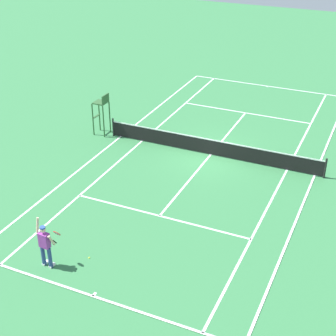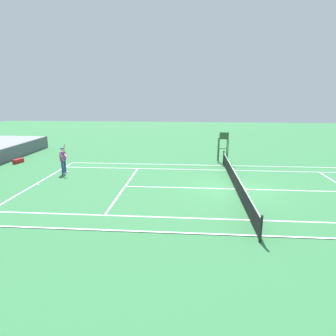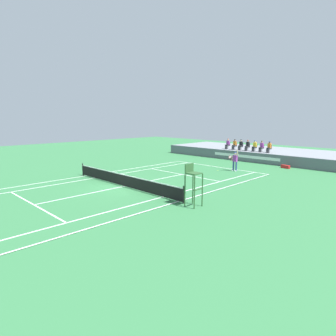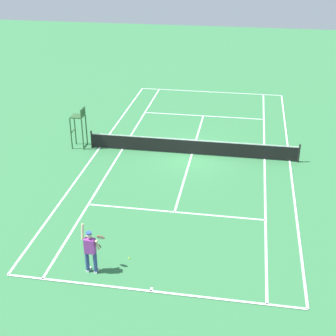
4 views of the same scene
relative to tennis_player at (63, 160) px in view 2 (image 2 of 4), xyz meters
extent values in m
plane|color=#337542|center=(-2.41, -11.17, -0.99)|extent=(80.00, 80.00, 0.00)
cube|color=#337542|center=(-2.41, -11.17, -0.98)|extent=(10.98, 23.78, 0.02)
cube|color=white|center=(-2.41, 0.72, -0.97)|extent=(10.98, 0.10, 0.01)
cube|color=white|center=(-7.90, -11.17, -0.97)|extent=(0.10, 23.78, 0.01)
cube|color=white|center=(3.08, -11.17, -0.97)|extent=(0.10, 23.78, 0.01)
cube|color=white|center=(-6.52, -11.17, -0.97)|extent=(0.10, 23.78, 0.01)
cube|color=white|center=(1.70, -11.17, -0.97)|extent=(0.10, 23.78, 0.01)
cube|color=white|center=(-2.41, -4.77, -0.97)|extent=(8.22, 0.10, 0.01)
cube|color=white|center=(-2.41, -11.17, -0.97)|extent=(0.10, 12.80, 0.01)
cube|color=white|center=(-2.41, 0.62, -0.97)|extent=(0.10, 0.20, 0.01)
cylinder|color=black|center=(-8.35, -11.17, -0.46)|extent=(0.10, 0.10, 1.07)
cylinder|color=black|center=(3.53, -11.17, -0.46)|extent=(0.10, 0.10, 1.07)
cube|color=black|center=(-2.41, -11.17, -0.51)|extent=(11.78, 0.02, 0.84)
cube|color=white|center=(-2.41, -11.17, -0.09)|extent=(11.78, 0.03, 0.06)
cylinder|color=navy|center=(0.17, 0.00, -0.53)|extent=(0.15, 0.15, 0.92)
cylinder|color=navy|center=(-0.15, 0.03, -0.53)|extent=(0.15, 0.15, 0.92)
cube|color=white|center=(0.16, -0.06, -0.94)|extent=(0.14, 0.29, 0.10)
cube|color=white|center=(-0.16, -0.03, -0.94)|extent=(0.14, 0.29, 0.10)
cube|color=purple|center=(0.01, 0.02, 0.23)|extent=(0.42, 0.27, 0.60)
sphere|color=beige|center=(0.01, 0.02, 0.70)|extent=(0.22, 0.22, 0.22)
cylinder|color=#2D4CA8|center=(0.01, 0.02, 0.79)|extent=(0.21, 0.21, 0.06)
cylinder|color=beige|center=(0.26, -0.03, 0.79)|extent=(0.11, 0.22, 0.61)
cylinder|color=beige|center=(-0.26, -0.06, 0.25)|extent=(0.11, 0.33, 0.56)
cylinder|color=black|center=(-0.31, -0.18, 0.12)|extent=(0.05, 0.19, 0.25)
torus|color=red|center=(-0.31, -0.36, 0.38)|extent=(0.32, 0.22, 0.26)
cylinder|color=silver|center=(-0.31, -0.36, 0.38)|extent=(0.28, 0.18, 0.22)
sphere|color=#D1E533|center=(-1.17, -1.02, -0.96)|extent=(0.07, 0.07, 0.07)
cylinder|color=#2D562D|center=(4.64, -10.82, -0.04)|extent=(0.07, 0.07, 1.90)
cylinder|color=#2D562D|center=(4.64, -11.52, -0.04)|extent=(0.07, 0.07, 1.90)
cylinder|color=#2D562D|center=(3.94, -10.82, -0.04)|extent=(0.07, 0.07, 1.90)
cylinder|color=#2D562D|center=(3.94, -11.52, -0.04)|extent=(0.07, 0.07, 1.90)
cube|color=#2D562D|center=(4.29, -11.17, 0.94)|extent=(0.70, 0.70, 0.06)
cube|color=#2D562D|center=(3.94, -11.17, 1.21)|extent=(0.06, 0.70, 0.48)
cube|color=#2D562D|center=(4.60, -11.17, 0.05)|extent=(0.10, 0.70, 0.04)
cube|color=red|center=(2.76, 5.00, -0.83)|extent=(0.89, 0.50, 0.32)
cylinder|color=red|center=(2.35, 5.10, -0.83)|extent=(0.13, 0.33, 0.32)
cylinder|color=red|center=(3.17, 4.91, -0.83)|extent=(0.13, 0.33, 0.32)
camera|label=1|loc=(-10.43, 12.04, 11.57)|focal=54.98mm
camera|label=2|loc=(-17.90, -8.51, 4.30)|focal=30.00mm
camera|label=3|loc=(14.43, -23.40, 4.02)|focal=30.67mm
camera|label=4|loc=(-5.32, 14.21, 10.82)|focal=52.41mm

